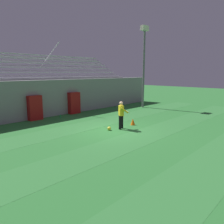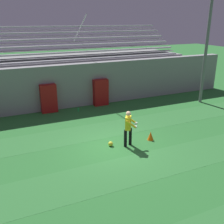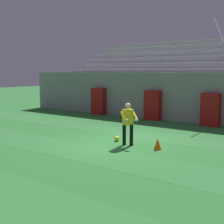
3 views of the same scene
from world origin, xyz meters
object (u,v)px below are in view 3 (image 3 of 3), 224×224
(traffic_cone, at_px, (158,144))
(soccer_ball, at_px, (117,139))
(padding_pillar_gate_right, at_px, (210,110))
(padding_pillar_far_left, at_px, (99,101))
(goalkeeper, at_px, (128,121))
(padding_pillar_gate_left, at_px, (153,105))
(water_bottle, at_px, (173,122))

(traffic_cone, bearing_deg, soccer_ball, 174.24)
(padding_pillar_gate_right, height_order, padding_pillar_far_left, same)
(goalkeeper, height_order, traffic_cone, goalkeeper)
(soccer_ball, relative_size, traffic_cone, 0.52)
(padding_pillar_gate_left, bearing_deg, traffic_cone, -59.29)
(padding_pillar_gate_right, relative_size, goalkeeper, 1.05)
(padding_pillar_far_left, bearing_deg, padding_pillar_gate_left, 0.00)
(soccer_ball, xyz_separation_m, water_bottle, (0.09, 5.17, 0.01))
(padding_pillar_gate_right, xyz_separation_m, padding_pillar_far_left, (-7.55, 0.00, 0.00))
(padding_pillar_far_left, distance_m, goalkeeper, 8.87)
(soccer_ball, height_order, water_bottle, water_bottle)
(goalkeeper, bearing_deg, traffic_cone, 4.38)
(padding_pillar_gate_left, distance_m, soccer_ball, 6.07)
(padding_pillar_far_left, distance_m, soccer_ball, 8.16)
(padding_pillar_far_left, height_order, traffic_cone, padding_pillar_far_left)
(padding_pillar_gate_right, relative_size, padding_pillar_far_left, 1.00)
(padding_pillar_gate_left, relative_size, water_bottle, 7.29)
(padding_pillar_gate_right, height_order, traffic_cone, padding_pillar_gate_right)
(padding_pillar_far_left, bearing_deg, water_bottle, -6.37)
(padding_pillar_gate_right, relative_size, water_bottle, 7.29)
(traffic_cone, bearing_deg, padding_pillar_gate_right, 91.20)
(padding_pillar_gate_left, distance_m, traffic_cone, 7.03)
(padding_pillar_gate_right, distance_m, traffic_cone, 6.05)
(water_bottle, bearing_deg, goalkeeper, -83.13)
(padding_pillar_gate_left, relative_size, padding_pillar_gate_right, 1.00)
(goalkeeper, bearing_deg, soccer_ball, 158.16)
(goalkeeper, xyz_separation_m, soccer_ball, (-0.74, 0.30, -0.84))
(padding_pillar_gate_right, xyz_separation_m, goalkeeper, (-1.13, -6.11, 0.08))
(padding_pillar_gate_right, bearing_deg, goalkeeper, -100.50)
(goalkeeper, height_order, water_bottle, goalkeeper)
(padding_pillar_gate_left, distance_m, padding_pillar_gate_right, 3.45)
(water_bottle, bearing_deg, traffic_cone, -70.36)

